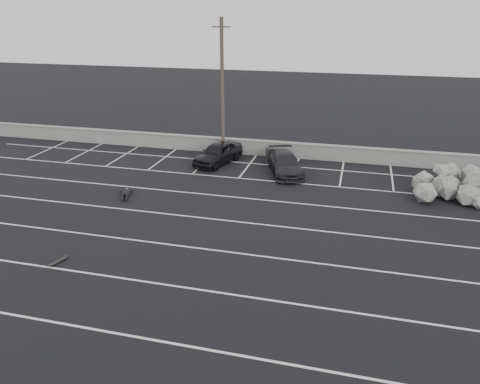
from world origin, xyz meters
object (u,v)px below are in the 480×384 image
(trash_bin, at_px, (270,154))
(skateboard, at_px, (58,261))
(person, at_px, (126,191))
(riprap_pile, at_px, (458,188))
(car_right, at_px, (285,164))
(car_left, at_px, (218,153))
(utility_pole, at_px, (222,89))

(trash_bin, xyz_separation_m, skateboard, (-5.68, -15.42, -0.39))
(trash_bin, distance_m, person, 10.27)
(riprap_pile, height_order, skateboard, riprap_pile)
(riprap_pile, bearing_deg, car_right, 171.09)
(riprap_pile, relative_size, skateboard, 7.73)
(car_left, bearing_deg, person, -99.34)
(skateboard, bearing_deg, utility_pole, 98.02)
(car_left, relative_size, riprap_pile, 0.70)
(person, bearing_deg, riprap_pile, -8.04)
(car_right, distance_m, riprap_pile, 9.82)
(car_right, distance_m, skateboard, 15.00)
(car_right, height_order, utility_pole, utility_pole)
(car_left, xyz_separation_m, car_right, (4.63, -0.86, -0.07))
(riprap_pile, bearing_deg, utility_pole, 164.19)
(trash_bin, xyz_separation_m, riprap_pile, (11.13, -3.74, 0.04))
(car_right, xyz_separation_m, trash_bin, (-1.44, 2.22, -0.17))
(person, height_order, skateboard, person)
(trash_bin, bearing_deg, utility_pole, 173.88)
(utility_pole, relative_size, trash_bin, 10.13)
(car_left, xyz_separation_m, person, (-3.30, -6.59, -0.49))
(car_right, bearing_deg, person, -163.36)
(car_right, relative_size, riprap_pile, 0.73)
(person, bearing_deg, utility_pole, 47.81)
(riprap_pile, distance_m, skateboard, 20.47)
(person, bearing_deg, trash_bin, 29.29)
(car_left, relative_size, car_right, 0.95)
(car_left, relative_size, person, 1.85)
(trash_bin, relative_size, riprap_pile, 0.15)
(trash_bin, bearing_deg, skateboard, -110.21)
(car_left, bearing_deg, skateboard, -82.75)
(car_right, height_order, trash_bin, car_right)
(person, relative_size, skateboard, 2.92)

